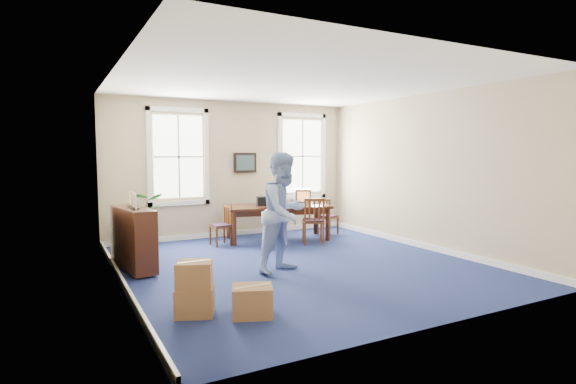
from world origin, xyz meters
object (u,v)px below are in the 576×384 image
chair_near_left (274,227)px  conference_table (278,222)px  crt_tv (303,196)px  potted_plant (137,221)px  cardboard_boxes (206,283)px  credenza (133,240)px  man (284,212)px

chair_near_left → conference_table: bearing=-107.0°
crt_tv → potted_plant: potted_plant is taller
crt_tv → cardboard_boxes: size_ratio=0.33×
cardboard_boxes → credenza: bearing=101.3°
potted_plant → man: bearing=-57.1°
conference_table → man: (-1.14, -2.55, 0.60)m
crt_tv → potted_plant: (-3.72, 0.31, -0.37)m
conference_table → man: bearing=-101.7°
conference_table → cardboard_boxes: bearing=-115.0°
conference_table → potted_plant: size_ratio=1.97×
potted_plant → conference_table: bearing=-6.9°
chair_near_left → potted_plant: 2.81m
crt_tv → chair_near_left: crt_tv is taller
crt_tv → potted_plant: bearing=-161.0°
conference_table → cardboard_boxes: (-2.88, -3.77, -0.04)m
cardboard_boxes → man: bearing=35.0°
crt_tv → credenza: (-4.06, -1.35, -0.45)m
chair_near_left → man: 1.96m
conference_table → credenza: 3.62m
chair_near_left → potted_plant: size_ratio=0.73×
man → cardboard_boxes: man is taller
crt_tv → chair_near_left: (-1.17, -0.85, -0.53)m
conference_table → credenza: (-3.38, -1.29, 0.12)m
credenza → man: bearing=-38.8°
conference_table → chair_near_left: chair_near_left is taller
crt_tv → cardboard_boxes: bearing=-109.2°
conference_table → potted_plant: bearing=-174.4°
chair_near_left → man: (-0.67, -1.75, 0.56)m
credenza → crt_tv: bearing=8.9°
man → conference_table: bearing=43.7°
chair_near_left → crt_tv: bearing=-130.1°
chair_near_left → credenza: bearing=23.7°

